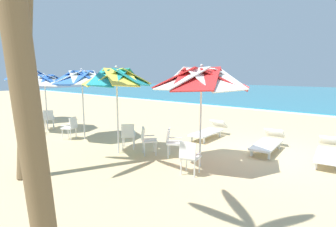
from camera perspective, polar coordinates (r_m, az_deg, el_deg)
The scene contains 20 objects.
ground_plane at distance 8.79m, azimuth 18.53°, elevation -8.31°, with size 80.00×80.00×0.00m, color #D3B784.
surf_foam at distance 18.31m, azimuth 30.30°, elevation -0.35°, with size 80.00×0.70×0.01m, color white.
beach_umbrella_0 at distance 6.90m, azimuth 7.26°, elevation 7.39°, with size 2.59×2.59×2.74m.
plastic_chair_0 at distance 7.92m, azimuth 0.96°, elevation -5.98°, with size 0.62×0.61×0.87m.
plastic_chair_1 at distance 6.58m, azimuth 4.67°, elevation -9.09°, with size 0.54×0.56×0.87m.
beach_umbrella_1 at distance 8.20m, azimuth -11.12°, elevation 7.53°, with size 2.12×2.12×2.74m.
plastic_chair_2 at distance 8.20m, azimuth -4.56°, elevation -5.51°, with size 0.62×0.63×0.87m.
plastic_chair_3 at distance 8.86m, azimuth -8.62°, elevation -4.49°, with size 0.63×0.63×0.87m.
beach_umbrella_2 at distance 10.34m, azimuth -18.20°, elevation 7.35°, with size 2.32×2.32×2.70m.
plastic_chair_4 at distance 10.73m, azimuth -20.41°, elevation -2.65°, with size 0.61×0.59×0.87m.
beach_umbrella_3 at distance 12.59m, azimuth -25.23°, elevation 6.43°, with size 2.25×2.25×2.52m.
plastic_chair_5 at distance 12.85m, azimuth -28.44°, elevation -1.36°, with size 0.62×0.63×0.87m.
plastic_chair_6 at distance 12.17m, azimuth -27.62°, elevation -1.80°, with size 0.63×0.63×0.87m.
plastic_chair_7 at distance 13.15m, azimuth -24.46°, elevation -0.88°, with size 0.62×0.61×0.87m.
beach_umbrella_4 at distance 15.42m, azimuth -28.02°, elevation 7.26°, with size 2.33×2.33×2.77m.
plastic_chair_8 at distance 15.00m, azimuth -26.72°, elevation 0.06°, with size 0.50×0.48×0.87m.
sun_lounger_0 at distance 8.82m, azimuth 31.60°, elevation -7.21°, with size 0.87×2.20×0.62m.
sun_lounger_1 at distance 9.18m, azimuth 20.89°, elevation -5.90°, with size 0.82×2.19×0.62m.
sun_lounger_2 at distance 10.40m, azimuth 8.86°, elevation -3.75°, with size 0.74×2.17×0.62m.
palm_tree_0 at distance 7.14m, azimuth -29.01°, elevation 17.18°, with size 3.08×2.70×6.05m.
Camera 1 is at (3.04, -7.87, 2.50)m, focal length 28.08 mm.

